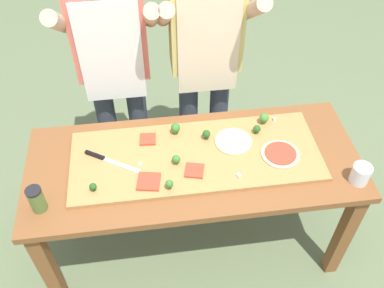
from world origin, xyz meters
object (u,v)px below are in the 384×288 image
Objects in this scene: broccoli_floret_back_mid at (257,129)px; cheese_crumble_a at (239,176)px; prep_table at (194,175)px; cheese_crumble_c at (140,164)px; pizza_slice_far_right at (149,181)px; broccoli_floret_center_right at (264,118)px; pizza_slice_near_right at (148,139)px; sauce_jar at (37,199)px; pizza_whole_white_garlic at (233,141)px; pizza_slice_center at (194,171)px; broccoli_floret_back_right at (176,159)px; cook_left at (113,58)px; cheese_crumble_b at (274,119)px; pizza_whole_tomato_red at (280,154)px; chefs_knife at (104,159)px; flour_cup at (360,175)px; broccoli_floret_front_left at (169,184)px; cook_right at (205,51)px; broccoli_floret_front_mid at (206,134)px; broccoli_floret_back_left at (93,187)px; broccoli_floret_front_right at (176,128)px.

broccoli_floret_back_mid is 0.33m from cheese_crumble_a.
prep_table is 0.30m from cheese_crumble_c.
pizza_slice_far_right is 0.73m from broccoli_floret_center_right.
sauce_jar is at bearing -145.82° from pizza_slice_near_right.
pizza_slice_center is at bearing -143.53° from pizza_whole_white_garlic.
cook_left reaches higher than broccoli_floret_back_right.
pizza_whole_tomato_red is at bearing -98.54° from cheese_crumble_b.
chefs_knife is 1.26m from flour_cup.
cook_right is (0.29, 0.80, 0.17)m from broccoli_floret_front_left.
cheese_crumble_a is at bearing -67.37° from broccoli_floret_front_mid.
cook_left reaches higher than prep_table.
cook_right reaches higher than broccoli_floret_back_mid.
cook_left is at bearing 81.04° from broccoli_floret_back_left.
cheese_crumble_c is at bearing -123.67° from cook_right.
cheese_crumble_b is at bearing 20.22° from broccoli_floret_back_left.
pizza_slice_near_right reaches higher than prep_table.
broccoli_floret_center_right is 1.14× the size of broccoli_floret_front_left.
broccoli_floret_front_mid is 0.89m from sauce_jar.
flour_cup is at bearing -53.87° from cook_right.
pizza_slice_far_right is at bearing -73.00° from cheese_crumble_c.
cook_left reaches higher than broccoli_floret_center_right.
cheese_crumble_c is at bearing -169.05° from pizza_whole_white_garlic.
broccoli_floret_back_right is (-0.53, 0.01, 0.02)m from pizza_whole_tomato_red.
pizza_whole_tomato_red is at bearing 7.48° from pizza_slice_far_right.
broccoli_floret_back_mid is 0.09m from broccoli_floret_center_right.
broccoli_floret_back_right is (-0.31, -0.11, 0.02)m from pizza_whole_white_garlic.
broccoli_floret_back_left is at bearing -163.95° from broccoli_floret_back_right.
broccoli_floret_front_right is at bearing 29.60° from sauce_jar.
cook_left is (-0.82, 0.66, 0.20)m from pizza_whole_tomato_red.
broccoli_floret_front_left is at bearing -28.39° from pizza_slice_far_right.
cheese_crumble_b reaches higher than pizza_slice_near_right.
cook_right reaches higher than pizza_whole_tomato_red.
broccoli_floret_back_left is (-0.42, -0.33, -0.01)m from broccoli_floret_front_right.
sauce_jar is (-1.22, -0.41, 0.04)m from cheese_crumble_b.
pizza_whole_tomato_red is 0.12× the size of cook_left.
chefs_knife is 14.69× the size of cheese_crumble_a.
cook_right reaches higher than sauce_jar.
flour_cup is 0.73× the size of sauce_jar.
broccoli_floret_back_right is at bearing -161.07° from pizza_whole_white_garlic.
broccoli_floret_front_left is (-0.22, -0.30, 0.00)m from broccoli_floret_front_mid.
broccoli_floret_back_mid is 0.90m from cook_left.
cook_right reaches higher than pizza_slice_far_right.
pizza_whole_white_garlic is (0.67, 0.03, 0.00)m from chefs_knife.
pizza_slice_near_right is 4.38× the size of cheese_crumble_a.
sauce_jar reaches higher than pizza_slice_center.
cook_right is at bearing 93.51° from cheese_crumble_a.
cook_right is (0.15, 0.63, 0.34)m from prep_table.
broccoli_floret_front_left is 3.02× the size of cheese_crumble_a.
prep_table is at bearing -122.90° from broccoli_floret_front_mid.
pizza_whole_tomato_red is 3.67× the size of broccoli_floret_back_right.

